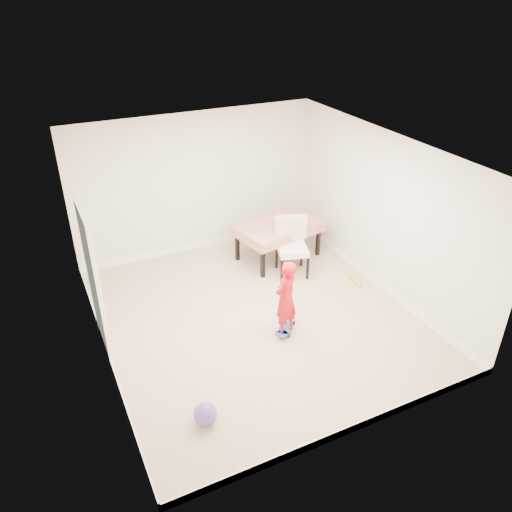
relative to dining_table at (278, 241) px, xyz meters
name	(u,v)px	position (x,y,z in m)	size (l,w,h in m)	color
ground	(256,317)	(-1.17, -1.50, -0.35)	(5.00, 5.00, 0.00)	tan
ceiling	(256,155)	(-1.17, -1.50, 2.23)	(4.50, 5.00, 0.04)	white
wall_back	(196,184)	(-1.17, 0.98, 0.95)	(4.50, 0.04, 2.60)	silver
wall_front	(360,344)	(-1.17, -3.98, 0.95)	(4.50, 0.04, 2.60)	silver
wall_left	(95,279)	(-3.40, -1.50, 0.95)	(0.04, 5.00, 2.60)	silver
wall_right	(382,214)	(1.06, -1.50, 0.95)	(0.04, 5.00, 2.60)	silver
door	(95,285)	(-3.40, -1.20, 0.68)	(0.10, 0.94, 2.11)	white
baseboard_back	(200,244)	(-1.17, 0.99, -0.29)	(4.50, 0.02, 0.12)	white
baseboard_front	(350,429)	(-1.17, -3.99, -0.29)	(4.50, 0.02, 0.12)	white
baseboard_left	(109,355)	(-3.41, -1.50, -0.29)	(0.02, 5.00, 0.12)	white
baseboard_right	(374,280)	(1.07, -1.50, -0.29)	(0.02, 5.00, 0.12)	white
dining_table	(278,241)	(0.00, 0.00, 0.00)	(1.49, 0.94, 0.69)	red
dining_chair	(292,248)	(-0.05, -0.61, 0.16)	(0.55, 0.63, 1.02)	beige
skateboard	(286,327)	(-0.91, -1.98, -0.30)	(0.59, 0.21, 0.09)	blue
child	(286,300)	(-0.97, -2.05, 0.24)	(0.43, 0.28, 1.17)	red
balloon	(205,414)	(-2.61, -3.13, -0.21)	(0.28, 0.28, 0.28)	#6548AD
foam_toy	(355,279)	(0.81, -1.31, -0.32)	(0.06, 0.06, 0.40)	yellow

